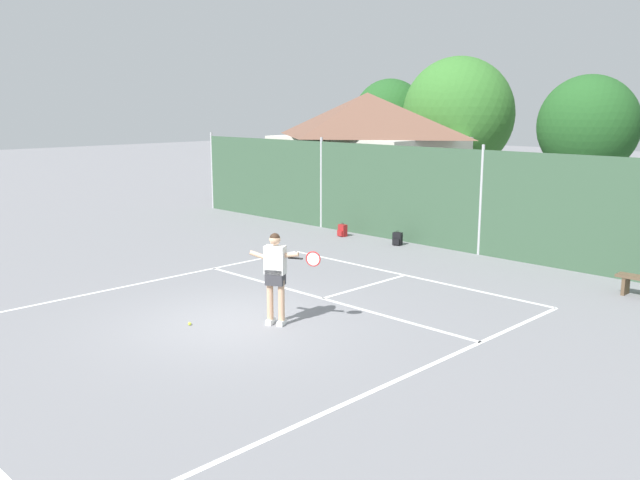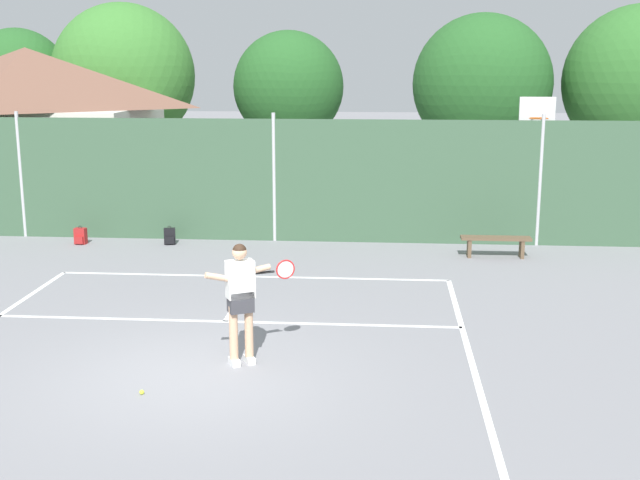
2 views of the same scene
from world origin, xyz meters
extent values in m
plane|color=gray|center=(0.00, 0.00, 0.00)|extent=(120.00, 120.00, 0.00)
cube|color=white|center=(0.00, 5.50, 0.00)|extent=(8.20, 0.10, 0.01)
cube|color=white|center=(-4.10, 0.00, 0.00)|extent=(0.10, 11.00, 0.01)
cube|color=white|center=(4.10, 0.00, 0.00)|extent=(0.10, 11.00, 0.01)
cube|color=white|center=(0.00, 2.48, 0.00)|extent=(8.20, 0.10, 0.01)
cube|color=white|center=(0.00, 3.96, 0.00)|extent=(0.10, 2.97, 0.01)
cube|color=#38563D|center=(0.00, 9.00, 1.53)|extent=(26.00, 0.05, 3.05)
cylinder|color=#B2B2B7|center=(-13.00, 9.00, 1.60)|extent=(0.09, 0.09, 3.20)
cylinder|color=#B2B2B7|center=(-6.50, 9.00, 1.60)|extent=(0.09, 0.09, 3.20)
cylinder|color=#B2B2B7|center=(0.00, 9.00, 1.60)|extent=(0.09, 0.09, 3.20)
cube|color=silver|center=(-8.01, 13.17, 1.53)|extent=(6.92, 5.05, 3.06)
pyramid|color=brown|center=(-8.01, 13.17, 3.94)|extent=(7.47, 5.45, 1.76)
cylinder|color=brown|center=(-10.11, 17.23, 1.12)|extent=(0.36, 0.36, 2.23)
ellipsoid|color=#235623|center=(-10.11, 17.23, 3.75)|extent=(3.59, 3.23, 3.59)
cylinder|color=brown|center=(-6.34, 17.23, 0.91)|extent=(0.36, 0.36, 1.82)
ellipsoid|color=#38752D|center=(-6.34, 17.23, 3.92)|extent=(4.93, 4.44, 4.93)
cylinder|color=brown|center=(-0.59, 17.23, 0.98)|extent=(0.36, 0.36, 1.95)
ellipsoid|color=#235623|center=(-0.59, 17.23, 3.56)|extent=(3.78, 3.40, 3.78)
cube|color=silver|center=(0.53, 0.45, 0.05)|extent=(0.23, 0.29, 0.10)
cube|color=silver|center=(0.74, 0.56, 0.05)|extent=(0.23, 0.29, 0.10)
cylinder|color=tan|center=(0.53, 0.45, 0.51)|extent=(0.13, 0.13, 0.82)
cylinder|color=tan|center=(0.74, 0.56, 0.51)|extent=(0.13, 0.13, 0.82)
cube|color=#38383D|center=(0.64, 0.51, 0.98)|extent=(0.43, 0.38, 0.32)
cube|color=silver|center=(0.64, 0.51, 1.32)|extent=(0.47, 0.40, 0.56)
sphere|color=tan|center=(0.64, 0.51, 1.73)|extent=(0.22, 0.22, 0.22)
sphere|color=black|center=(0.64, 0.51, 1.75)|extent=(0.21, 0.21, 0.21)
cylinder|color=tan|center=(0.80, 0.62, 1.42)|extent=(0.54, 0.34, 0.17)
cylinder|color=tan|center=(0.39, 0.38, 1.37)|extent=(0.49, 0.31, 0.22)
cylinder|color=black|center=(0.97, 0.73, 1.37)|extent=(0.28, 0.17, 0.04)
torus|color=red|center=(1.26, 0.94, 1.37)|extent=(0.28, 0.16, 0.30)
cylinder|color=silver|center=(1.26, 0.94, 1.37)|extent=(0.23, 0.12, 0.26)
sphere|color=#CCE033|center=(-0.53, -0.74, 0.03)|extent=(0.07, 0.07, 0.07)
cube|color=maroon|center=(-4.75, 8.24, 0.20)|extent=(0.29, 0.20, 0.40)
cube|color=maroon|center=(-4.76, 8.12, 0.12)|extent=(0.23, 0.08, 0.18)
torus|color=black|center=(-4.75, 8.24, 0.42)|extent=(0.09, 0.02, 0.09)
cube|color=black|center=(-2.54, 8.39, 0.20)|extent=(0.32, 0.25, 0.40)
cube|color=black|center=(-2.51, 8.28, 0.12)|extent=(0.23, 0.12, 0.18)
torus|color=black|center=(-2.54, 8.39, 0.42)|extent=(0.09, 0.04, 0.09)
cube|color=brown|center=(4.72, 7.65, 0.23)|extent=(0.08, 0.32, 0.45)
camera|label=1|loc=(10.32, -7.98, 4.27)|focal=37.83mm
camera|label=2|loc=(2.72, -10.95, 4.50)|focal=45.78mm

